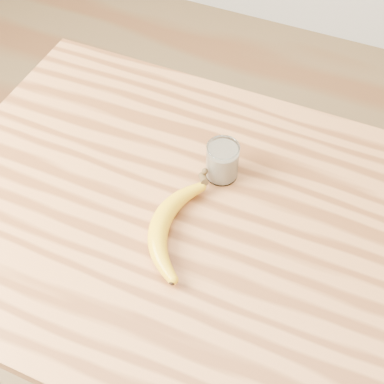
% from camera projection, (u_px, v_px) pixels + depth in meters
% --- Properties ---
extents(room, '(4.04, 4.04, 2.70)m').
position_uv_depth(room, '(225.00, 32.00, 0.70)').
color(room, brown).
rests_on(room, ground).
extents(table, '(1.20, 0.80, 0.90)m').
position_uv_depth(table, '(212.00, 258.00, 1.16)').
color(table, '#B7723D').
rests_on(table, ground).
extents(smoothie_glass, '(0.07, 0.07, 0.09)m').
position_uv_depth(smoothie_glass, '(222.00, 161.00, 1.11)').
color(smoothie_glass, white).
rests_on(smoothie_glass, table).
extents(banana, '(0.17, 0.34, 0.04)m').
position_uv_depth(banana, '(160.00, 224.00, 1.04)').
color(banana, gold).
rests_on(banana, table).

